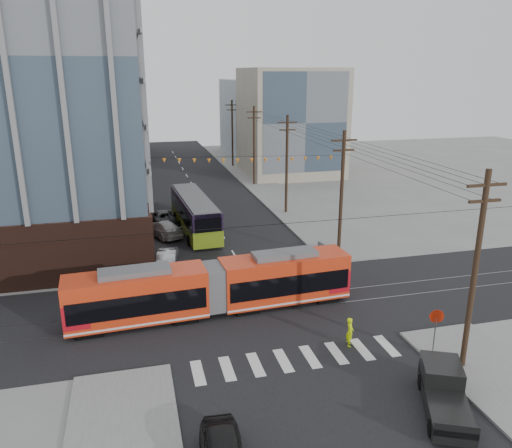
% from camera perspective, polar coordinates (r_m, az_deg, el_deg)
% --- Properties ---
extents(ground, '(160.00, 160.00, 0.00)m').
position_cam_1_polar(ground, '(31.65, 2.91, -12.32)').
color(ground, slate).
extents(bg_bldg_nw_near, '(18.00, 16.00, 18.00)m').
position_cam_1_polar(bg_bldg_nw_near, '(79.06, -20.93, 11.26)').
color(bg_bldg_nw_near, '#8C99A5').
rests_on(bg_bldg_nw_near, ground).
extents(bg_bldg_ne_near, '(14.00, 14.00, 16.00)m').
position_cam_1_polar(bg_bldg_ne_near, '(78.54, 3.93, 11.55)').
color(bg_bldg_ne_near, gray).
rests_on(bg_bldg_ne_near, ground).
extents(bg_bldg_nw_far, '(16.00, 18.00, 20.00)m').
position_cam_1_polar(bg_bldg_nw_far, '(98.63, -18.01, 13.07)').
color(bg_bldg_nw_far, gray).
rests_on(bg_bldg_nw_far, ground).
extents(bg_bldg_ne_far, '(16.00, 16.00, 14.00)m').
position_cam_1_polar(bg_bldg_ne_far, '(98.27, 1.37, 12.10)').
color(bg_bldg_ne_far, '#8C99A5').
rests_on(bg_bldg_ne_far, ground).
extents(utility_pole_near, '(0.30, 0.30, 11.00)m').
position_cam_1_polar(utility_pole_near, '(28.19, 23.70, -5.28)').
color(utility_pole_near, black).
rests_on(utility_pole_near, ground).
extents(utility_pole_far, '(0.30, 0.30, 11.00)m').
position_cam_1_polar(utility_pole_far, '(84.60, -2.73, 10.26)').
color(utility_pole_far, black).
rests_on(utility_pole_far, ground).
extents(streetcar, '(18.96, 3.81, 3.63)m').
position_cam_1_polar(streetcar, '(33.37, -4.86, -7.25)').
color(streetcar, red).
rests_on(streetcar, ground).
extents(city_bus, '(3.55, 13.12, 3.68)m').
position_cam_1_polar(city_bus, '(50.49, -7.03, 1.22)').
color(city_bus, black).
rests_on(city_bus, ground).
extents(pickup_truck, '(3.84, 5.48, 1.76)m').
position_cam_1_polar(pickup_truck, '(26.39, 20.86, -17.92)').
color(pickup_truck, black).
rests_on(pickup_truck, ground).
extents(parked_car_silver, '(2.18, 4.57, 1.44)m').
position_cam_1_polar(parked_car_silver, '(42.25, -10.09, -3.71)').
color(parked_car_silver, '#A1A5A9').
rests_on(parked_car_silver, ground).
extents(parked_car_white, '(3.97, 5.71, 1.53)m').
position_cam_1_polar(parked_car_white, '(49.59, -10.51, -0.53)').
color(parked_car_white, silver).
rests_on(parked_car_white, ground).
extents(parked_car_grey, '(2.66, 5.17, 1.40)m').
position_cam_1_polar(parked_car_grey, '(54.08, -10.65, 0.87)').
color(parked_car_grey, '#43474A').
rests_on(parked_car_grey, ground).
extents(pedestrian, '(0.66, 0.77, 1.79)m').
position_cam_1_polar(pedestrian, '(30.41, 10.68, -12.02)').
color(pedestrian, '#C8F105').
rests_on(pedestrian, ground).
extents(stop_sign, '(1.04, 1.04, 2.74)m').
position_cam_1_polar(stop_sign, '(30.35, 19.73, -11.83)').
color(stop_sign, '#A51A05').
rests_on(stop_sign, ground).
extents(jersey_barrier, '(1.60, 4.02, 0.79)m').
position_cam_1_polar(jersey_barrier, '(44.30, 8.70, -3.10)').
color(jersey_barrier, gray).
rests_on(jersey_barrier, ground).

